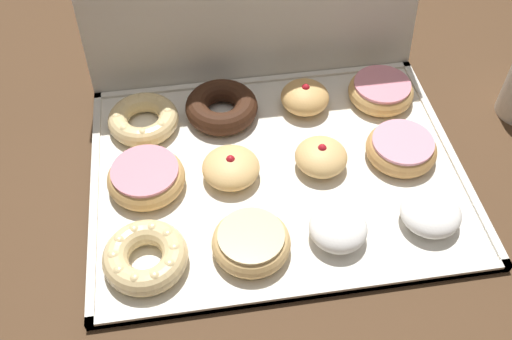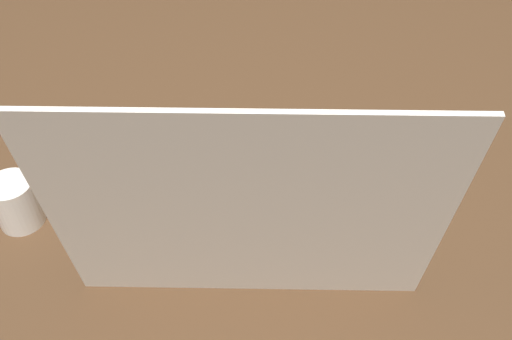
% 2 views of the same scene
% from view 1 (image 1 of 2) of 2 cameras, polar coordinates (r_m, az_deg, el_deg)
% --- Properties ---
extents(ground_plane, '(3.00, 3.00, 0.00)m').
position_cam_1_polar(ground_plane, '(0.90, 2.10, -0.49)').
color(ground_plane, '#4C331E').
extents(donut_box, '(0.57, 0.44, 0.01)m').
position_cam_1_polar(donut_box, '(0.90, 2.11, -0.27)').
color(donut_box, silver).
rests_on(donut_box, ground).
extents(cruller_donut_0, '(0.12, 0.12, 0.04)m').
position_cam_1_polar(cruller_donut_0, '(0.79, -10.95, -8.43)').
color(cruller_donut_0, '#EACC8C').
rests_on(cruller_donut_0, donut_box).
extents(glazed_ring_donut_1, '(0.11, 0.11, 0.04)m').
position_cam_1_polar(glazed_ring_donut_1, '(0.79, -0.48, -7.17)').
color(glazed_ring_donut_1, '#E5B770').
rests_on(glazed_ring_donut_1, donut_box).
extents(powdered_filled_donut_2, '(0.08, 0.08, 0.04)m').
position_cam_1_polar(powdered_filled_donut_2, '(0.81, 8.16, -5.74)').
color(powdered_filled_donut_2, white).
rests_on(powdered_filled_donut_2, donut_box).
extents(powdered_filled_donut_3, '(0.09, 0.09, 0.04)m').
position_cam_1_polar(powdered_filled_donut_3, '(0.85, 16.95, -4.07)').
color(powdered_filled_donut_3, white).
rests_on(powdered_filled_donut_3, donut_box).
extents(pink_frosted_donut_4, '(0.12, 0.12, 0.04)m').
position_cam_1_polar(pink_frosted_donut_4, '(0.87, -10.86, -0.91)').
color(pink_frosted_donut_4, tan).
rests_on(pink_frosted_donut_4, donut_box).
extents(jelly_filled_donut_5, '(0.09, 0.09, 0.05)m').
position_cam_1_polar(jelly_filled_donut_5, '(0.87, -2.55, 0.47)').
color(jelly_filled_donut_5, '#E5B770').
rests_on(jelly_filled_donut_5, donut_box).
extents(jelly_filled_donut_6, '(0.08, 0.08, 0.05)m').
position_cam_1_polar(jelly_filled_donut_6, '(0.89, 6.52, 1.20)').
color(jelly_filled_donut_6, '#E5B770').
rests_on(jelly_filled_donut_6, donut_box).
extents(pink_frosted_donut_7, '(0.11, 0.11, 0.04)m').
position_cam_1_polar(pink_frosted_donut_7, '(0.92, 14.30, 1.98)').
color(pink_frosted_donut_7, tan).
rests_on(pink_frosted_donut_7, donut_box).
extents(cruller_donut_8, '(0.12, 0.12, 0.03)m').
position_cam_1_polar(cruller_donut_8, '(0.96, -11.14, 5.00)').
color(cruller_donut_8, '#EACC8C').
rests_on(cruller_donut_8, donut_box).
extents(chocolate_cake_ring_donut_9, '(0.12, 0.12, 0.04)m').
position_cam_1_polar(chocolate_cake_ring_donut_9, '(0.96, -3.44, 6.28)').
color(chocolate_cake_ring_donut_9, '#381E11').
rests_on(chocolate_cake_ring_donut_9, donut_box).
extents(jelly_filled_donut_10, '(0.08, 0.08, 0.05)m').
position_cam_1_polar(jelly_filled_donut_10, '(0.98, 4.88, 7.23)').
color(jelly_filled_donut_10, tan).
rests_on(jelly_filled_donut_10, donut_box).
extents(pink_frosted_donut_11, '(0.11, 0.11, 0.04)m').
position_cam_1_polar(pink_frosted_donut_11, '(1.02, 12.32, 7.70)').
color(pink_frosted_donut_11, tan).
rests_on(pink_frosted_donut_11, donut_box).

